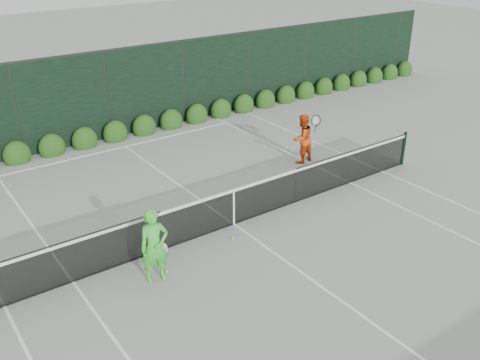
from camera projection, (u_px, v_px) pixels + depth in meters
ground at (234, 224)px, 13.33m from camera, size 80.00×80.00×0.00m
tennis_net at (233, 206)px, 13.09m from camera, size 12.90×0.10×1.07m
player_woman at (154, 247)px, 10.89m from camera, size 0.68×0.48×1.65m
player_man at (302, 139)px, 16.55m from camera, size 0.88×0.66×1.56m
court_lines at (234, 224)px, 13.33m from camera, size 11.03×23.83×0.01m
windscreen_fence at (311, 214)px, 10.69m from camera, size 32.00×21.07×3.06m
hedge_row at (115, 134)px, 18.48m from camera, size 31.66×0.65×0.94m
tennis_balls at (192, 241)px, 12.57m from camera, size 2.00×1.54×0.07m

